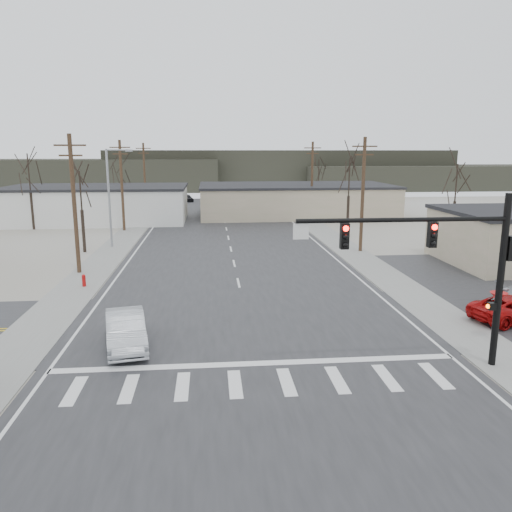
{
  "coord_description": "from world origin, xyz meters",
  "views": [
    {
      "loc": [
        -1.83,
        -24.69,
        8.8
      ],
      "look_at": [
        0.88,
        4.59,
        2.6
      ],
      "focal_mm": 35.0,
      "sensor_mm": 36.0,
      "label": 1
    }
  ],
  "objects_px": {
    "fire_hydrant": "(84,280)",
    "car_far_b": "(187,198)",
    "car_far_a": "(261,211)",
    "traffic_signal_mast": "(457,257)",
    "sedan_crossing": "(126,330)"
  },
  "relations": [
    {
      "from": "fire_hydrant",
      "to": "car_far_b",
      "type": "relative_size",
      "value": 0.23
    },
    {
      "from": "fire_hydrant",
      "to": "car_far_a",
      "type": "distance_m",
      "value": 38.21
    },
    {
      "from": "traffic_signal_mast",
      "to": "car_far_a",
      "type": "relative_size",
      "value": 1.9
    },
    {
      "from": "traffic_signal_mast",
      "to": "fire_hydrant",
      "type": "xyz_separation_m",
      "value": [
        -18.09,
        14.2,
        -4.22
      ]
    },
    {
      "from": "fire_hydrant",
      "to": "car_far_b",
      "type": "height_order",
      "value": "car_far_b"
    },
    {
      "from": "fire_hydrant",
      "to": "car_far_a",
      "type": "relative_size",
      "value": 0.18
    },
    {
      "from": "traffic_signal_mast",
      "to": "fire_hydrant",
      "type": "distance_m",
      "value": 23.39
    },
    {
      "from": "traffic_signal_mast",
      "to": "car_far_b",
      "type": "distance_m",
      "value": 72.17
    },
    {
      "from": "traffic_signal_mast",
      "to": "sedan_crossing",
      "type": "relative_size",
      "value": 1.85
    },
    {
      "from": "fire_hydrant",
      "to": "car_far_b",
      "type": "distance_m",
      "value": 56.69
    },
    {
      "from": "fire_hydrant",
      "to": "sedan_crossing",
      "type": "distance_m",
      "value": 11.65
    },
    {
      "from": "traffic_signal_mast",
      "to": "car_far_b",
      "type": "height_order",
      "value": "traffic_signal_mast"
    },
    {
      "from": "traffic_signal_mast",
      "to": "car_far_b",
      "type": "relative_size",
      "value": 2.33
    },
    {
      "from": "fire_hydrant",
      "to": "car_far_a",
      "type": "xyz_separation_m",
      "value": [
        15.31,
        35.0,
        0.28
      ]
    },
    {
      "from": "car_far_a",
      "to": "car_far_b",
      "type": "bearing_deg",
      "value": -78.98
    }
  ]
}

